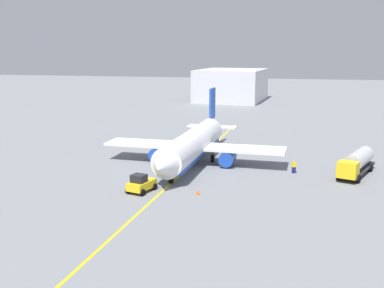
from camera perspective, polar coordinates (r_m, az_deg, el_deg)
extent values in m
plane|color=slate|center=(66.49, 0.00, -2.53)|extent=(400.00, 400.00, 0.00)
cylinder|color=white|center=(65.82, 0.00, -0.02)|extent=(23.93, 4.76, 3.94)
cube|color=#1E47B7|center=(66.05, 0.00, -0.95)|extent=(22.58, 4.00, 1.10)
cone|color=white|center=(53.49, -3.71, -2.82)|extent=(3.43, 3.90, 3.78)
cone|color=white|center=(79.00, 2.63, 2.25)|extent=(4.74, 3.51, 3.35)
cube|color=#1E47B7|center=(77.80, 2.55, 5.06)|extent=(3.21, 0.47, 5.20)
cube|color=white|center=(78.37, 2.53, 2.17)|extent=(2.69, 8.48, 0.24)
cube|color=white|center=(66.86, 0.22, -0.27)|extent=(5.71, 26.70, 0.36)
cylinder|color=#1E47B7|center=(65.26, 4.46, -1.73)|extent=(3.27, 2.21, 2.10)
cylinder|color=#1E47B7|center=(67.89, -4.20, -1.20)|extent=(3.27, 2.21, 2.10)
cylinder|color=#4C4C51|center=(56.99, -2.61, -3.77)|extent=(0.24, 0.24, 1.24)
cylinder|color=black|center=(57.16, -2.61, -4.37)|extent=(1.11, 0.44, 1.10)
cylinder|color=#4C4C51|center=(67.50, 2.58, -1.30)|extent=(0.24, 0.24, 1.24)
cylinder|color=black|center=(67.64, 2.57, -1.82)|extent=(1.11, 0.44, 1.10)
cylinder|color=#4C4C51|center=(68.78, -1.66, -1.05)|extent=(0.24, 0.24, 1.24)
cylinder|color=black|center=(68.92, -1.65, -1.55)|extent=(1.11, 0.44, 1.10)
cube|color=#2D2D33|center=(64.90, 19.86, -2.97)|extent=(10.10, 5.80, 0.30)
cube|color=yellow|center=(60.40, 18.87, -3.04)|extent=(2.71, 2.95, 2.00)
cube|color=black|center=(59.46, 18.67, -2.86)|extent=(0.85, 1.93, 0.90)
cylinder|color=silver|center=(65.16, 20.07, -1.75)|extent=(7.41, 4.63, 2.30)
cylinder|color=black|center=(60.77, 20.04, -4.11)|extent=(1.15, 0.71, 1.10)
cylinder|color=black|center=(61.36, 17.78, -3.80)|extent=(1.15, 0.71, 1.10)
cylinder|color=black|center=(67.01, 21.41, -2.76)|extent=(1.15, 0.71, 1.10)
cylinder|color=black|center=(67.55, 19.34, -2.50)|extent=(1.15, 0.71, 1.10)
cube|color=yellow|center=(54.03, -6.32, -5.06)|extent=(3.98, 2.83, 0.90)
cube|color=black|center=(53.38, -6.64, -4.27)|extent=(1.75, 1.90, 0.90)
cylinder|color=black|center=(55.72, -6.42, -5.02)|extent=(0.85, 0.49, 0.80)
cylinder|color=black|center=(54.67, -4.68, -5.32)|extent=(0.85, 0.49, 0.80)
cylinder|color=black|center=(53.69, -7.98, -5.72)|extent=(0.85, 0.49, 0.80)
cylinder|color=black|center=(52.60, -6.19, -6.04)|extent=(0.85, 0.49, 0.80)
cube|color=navy|center=(63.23, 12.57, -3.18)|extent=(0.48, 0.54, 0.85)
cube|color=yellow|center=(63.05, 12.60, -2.54)|extent=(0.55, 0.62, 0.60)
sphere|color=tan|center=(62.94, 12.61, -2.15)|extent=(0.24, 0.24, 0.24)
cone|color=#F2590F|center=(53.55, -6.27, -5.78)|extent=(0.62, 0.62, 0.68)
cone|color=#F2590F|center=(52.74, 0.73, -6.05)|extent=(0.52, 0.52, 0.57)
cube|color=silver|center=(149.02, 4.96, 7.33)|extent=(25.91, 21.74, 9.96)
cube|color=#4C515B|center=(151.69, 1.27, 6.88)|extent=(16.98, 1.61, 6.58)
cube|color=yellow|center=(66.49, 0.00, -2.53)|extent=(73.01, 2.80, 0.01)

